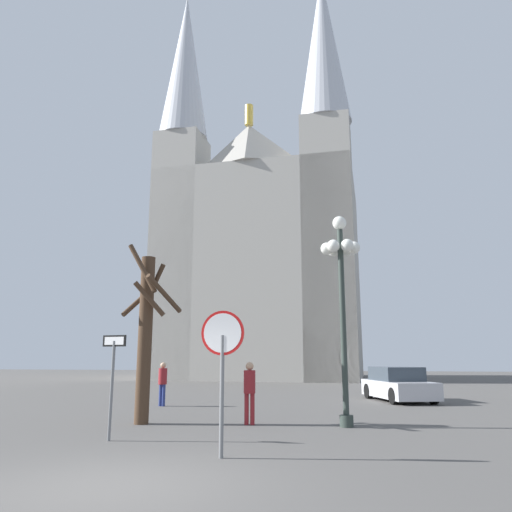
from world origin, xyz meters
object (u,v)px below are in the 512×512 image
stop_sign (222,352)px  bare_tree (146,330)px  parked_car_near_silver (398,385)px  pedestrian_walking (163,380)px  one_way_arrow_sign (113,373)px  pedestrian_standing (250,387)px  cathedral (261,250)px  street_lamp (341,278)px

stop_sign → bare_tree: size_ratio=0.54×
parked_car_near_silver → pedestrian_walking: pedestrian_walking is taller
one_way_arrow_sign → pedestrian_standing: size_ratio=1.38×
pedestrian_standing → pedestrian_walking: bearing=132.9°
stop_sign → parked_car_near_silver: size_ratio=0.60×
cathedral → pedestrian_walking: 25.79m
bare_tree → pedestrian_walking: bearing=104.3°
one_way_arrow_sign → bare_tree: size_ratio=0.46×
street_lamp → bare_tree: 5.70m
street_lamp → cathedral: bearing=103.5°
street_lamp → bare_tree: size_ratio=1.15×
stop_sign → pedestrian_walking: stop_sign is taller
cathedral → pedestrian_standing: (4.20, -28.18, -10.10)m
parked_car_near_silver → one_way_arrow_sign: bearing=-123.3°
one_way_arrow_sign → parked_car_near_silver: 13.47m
cathedral → pedestrian_walking: bearing=-89.9°
cathedral → pedestrian_standing: size_ratio=21.81×
stop_sign → bare_tree: bare_tree is taller
cathedral → bare_tree: size_ratio=7.28×
pedestrian_walking → pedestrian_standing: pedestrian_standing is taller
pedestrian_walking → bare_tree: bearing=-75.7°
parked_car_near_silver → pedestrian_standing: (-4.81, -8.20, 0.35)m
stop_sign → cathedral: bearing=97.8°
one_way_arrow_sign → bare_tree: (-0.36, 2.67, 1.08)m
one_way_arrow_sign → pedestrian_walking: bearing=102.0°
pedestrian_walking → pedestrian_standing: size_ratio=0.96×
pedestrian_standing → street_lamp: bearing=0.2°
cathedral → one_way_arrow_sign: cathedral is taller
cathedral → street_lamp: (6.78, -28.17, -7.16)m
cathedral → stop_sign: bearing=-82.2°
stop_sign → street_lamp: street_lamp is taller
cathedral → pedestrian_standing: 30.22m
street_lamp → bare_tree: (-5.51, -0.37, -1.40)m
pedestrian_walking → parked_car_near_silver: bearing=22.7°
stop_sign → pedestrian_walking: size_ratio=1.67×
street_lamp → pedestrian_walking: (-6.74, 4.45, -2.98)m
stop_sign → street_lamp: size_ratio=0.47×
parked_car_near_silver → pedestrian_standing: size_ratio=2.69×
cathedral → parked_car_near_silver: 24.27m
one_way_arrow_sign → street_lamp: street_lamp is taller
one_way_arrow_sign → pedestrian_walking: size_ratio=1.43×
one_way_arrow_sign → pedestrian_standing: one_way_arrow_sign is taller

